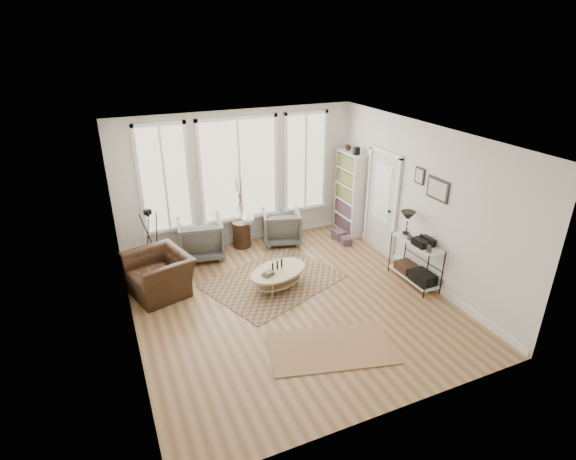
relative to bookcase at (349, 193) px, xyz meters
name	(u,v)px	position (x,y,z in m)	size (l,w,h in m)	color
room	(292,227)	(-2.42, -2.20, 0.47)	(5.50, 5.54, 2.90)	#A0774F
bay_window	(239,172)	(-2.44, 0.49, 0.65)	(4.14, 0.12, 2.24)	beige
door	(382,200)	(0.13, -1.08, 0.17)	(0.09, 1.06, 2.22)	silver
bookcase	(349,193)	(0.00, 0.00, 0.00)	(0.31, 0.85, 2.06)	white
low_shelf	(415,258)	(-0.06, -2.52, -0.44)	(0.38, 1.08, 1.30)	white
wall_art	(433,186)	(0.14, -2.49, 0.92)	(0.04, 0.88, 0.44)	black
rug_main	(274,281)	(-2.45, -1.44, -0.95)	(2.34, 1.76, 0.01)	brown
rug_runner	(331,347)	(-2.39, -3.60, -0.94)	(1.85, 1.03, 0.01)	brown
coffee_table	(278,274)	(-2.47, -1.70, -0.67)	(1.36, 1.11, 0.54)	tan
armchair_left	(201,238)	(-3.45, 0.10, -0.54)	(0.89, 0.91, 0.83)	#5E5E5A
armchair_right	(281,226)	(-1.65, 0.08, -0.58)	(0.80, 0.82, 0.75)	#5E5E5A
side_table	(241,214)	(-2.53, 0.22, -0.19)	(0.38, 0.38, 1.60)	#331D11
vase	(248,218)	(-2.41, 0.08, -0.25)	(0.25, 0.25, 0.27)	silver
accent_chair	(159,274)	(-4.46, -0.96, -0.59)	(0.98, 1.12, 0.73)	#331D11
tripod_camera	(152,244)	(-4.45, -0.14, -0.36)	(0.46, 0.46, 1.30)	black
book_stack_near	(339,235)	(-0.39, -0.29, -0.86)	(0.24, 0.30, 0.19)	brown
book_stack_far	(346,241)	(-0.39, -0.60, -0.87)	(0.20, 0.26, 0.17)	brown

